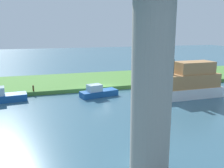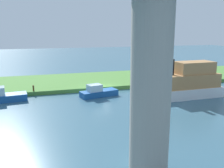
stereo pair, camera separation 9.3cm
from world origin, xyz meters
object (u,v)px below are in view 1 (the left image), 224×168
object	(u,v)px
bridge_pylon	(152,82)
mooring_post	(33,88)
person_on_bank	(133,77)
motorboat_white	(1,97)
pontoon_yellow	(98,92)
riverboat_paddlewheel	(187,83)

from	to	relation	value
bridge_pylon	mooring_post	distance (m)	21.42
person_on_bank	motorboat_white	size ratio (longest dim) A/B	0.26
pontoon_yellow	motorboat_white	world-z (taller)	motorboat_white
bridge_pylon	person_on_bank	size ratio (longest dim) A/B	7.55
motorboat_white	pontoon_yellow	bearing A→B (deg)	175.27
bridge_pylon	person_on_bank	world-z (taller)	bridge_pylon
bridge_pylon	motorboat_white	xyz separation A→B (m)	(9.95, -17.81, -4.64)
mooring_post	pontoon_yellow	xyz separation A→B (m)	(-7.55, 3.05, -0.30)
person_on_bank	riverboat_paddlewheel	size ratio (longest dim) A/B	0.15
mooring_post	motorboat_white	size ratio (longest dim) A/B	0.13
person_on_bank	mooring_post	size ratio (longest dim) A/B	1.97
bridge_pylon	pontoon_yellow	distance (m)	17.57
mooring_post	riverboat_paddlewheel	distance (m)	18.92
mooring_post	riverboat_paddlewheel	xyz separation A→B (m)	(-17.79, 6.39, 0.89)
person_on_bank	riverboat_paddlewheel	world-z (taller)	riverboat_paddlewheel
person_on_bank	motorboat_white	bearing A→B (deg)	13.18
riverboat_paddlewheel	pontoon_yellow	xyz separation A→B (m)	(10.24, -3.34, -1.19)
pontoon_yellow	riverboat_paddlewheel	bearing A→B (deg)	161.95
person_on_bank	pontoon_yellow	distance (m)	8.31
riverboat_paddlewheel	mooring_post	bearing A→B (deg)	-19.75
person_on_bank	riverboat_paddlewheel	distance (m)	9.16
mooring_post	riverboat_paddlewheel	world-z (taller)	riverboat_paddlewheel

